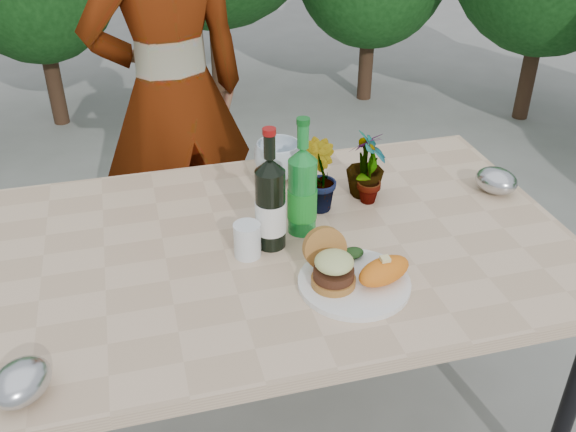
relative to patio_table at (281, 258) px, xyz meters
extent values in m
plane|color=slate|center=(0.00, 0.00, -0.69)|extent=(80.00, 80.00, 0.00)
cube|color=#D0AE8A|center=(0.00, 0.00, 0.04)|extent=(1.60, 1.00, 0.04)
cylinder|color=black|center=(0.72, -0.42, -0.34)|extent=(0.05, 0.05, 0.71)
cylinder|color=black|center=(-0.72, 0.42, -0.34)|extent=(0.05, 0.05, 0.71)
cylinder|color=black|center=(0.72, 0.42, -0.34)|extent=(0.05, 0.05, 0.71)
cylinder|color=#382316|center=(-0.80, 2.80, -0.48)|extent=(0.10, 0.10, 0.42)
cylinder|color=#382316|center=(0.30, 3.00, -0.44)|extent=(0.10, 0.10, 0.50)
cylinder|color=#382316|center=(1.30, 2.70, -0.50)|extent=(0.10, 0.10, 0.38)
cylinder|color=#382316|center=(2.20, 2.10, -0.47)|extent=(0.10, 0.10, 0.44)
cylinder|color=white|center=(0.13, -0.23, 0.06)|extent=(0.28, 0.28, 0.01)
cylinder|color=#B7722D|center=(0.07, -0.23, 0.08)|extent=(0.11, 0.11, 0.02)
cylinder|color=#472314|center=(0.07, -0.23, 0.10)|extent=(0.10, 0.10, 0.02)
ellipsoid|color=beige|center=(0.07, -0.23, 0.14)|extent=(0.10, 0.10, 0.04)
cylinder|color=#B7722D|center=(0.07, -0.16, 0.13)|extent=(0.11, 0.06, 0.11)
ellipsoid|color=orange|center=(0.20, -0.25, 0.10)|extent=(0.17, 0.12, 0.06)
ellipsoid|color=olive|center=(0.13, -0.14, 0.08)|extent=(0.04, 0.04, 0.02)
ellipsoid|color=#193814|center=(0.16, -0.14, 0.09)|extent=(0.06, 0.04, 0.03)
cylinder|color=black|center=(-0.03, -0.01, 0.17)|extent=(0.08, 0.08, 0.23)
cylinder|color=white|center=(-0.03, -0.01, 0.15)|extent=(0.08, 0.08, 0.09)
cone|color=black|center=(-0.03, -0.01, 0.30)|extent=(0.08, 0.08, 0.04)
cylinder|color=black|center=(-0.03, -0.01, 0.35)|extent=(0.03, 0.03, 0.06)
cylinder|color=maroon|center=(-0.03, -0.01, 0.39)|extent=(0.03, 0.03, 0.02)
cylinder|color=#17802D|center=(0.07, 0.04, 0.17)|extent=(0.08, 0.08, 0.22)
cylinder|color=#198C26|center=(0.07, 0.04, 0.15)|extent=(0.08, 0.08, 0.09)
cone|color=#17802D|center=(0.07, 0.04, 0.30)|extent=(0.08, 0.08, 0.04)
cylinder|color=#17802D|center=(0.07, 0.04, 0.35)|extent=(0.03, 0.03, 0.07)
cylinder|color=#0C5919|center=(0.07, 0.04, 0.39)|extent=(0.04, 0.04, 0.02)
cylinder|color=silver|center=(-0.10, -0.04, 0.10)|extent=(0.07, 0.07, 0.09)
imported|color=#215E20|center=(0.31, 0.14, 0.17)|extent=(0.12, 0.15, 0.23)
imported|color=#2A521C|center=(0.15, 0.15, 0.16)|extent=(0.14, 0.15, 0.21)
imported|color=#23511B|center=(0.31, 0.19, 0.16)|extent=(0.16, 0.16, 0.20)
imported|color=silver|center=(0.08, 0.36, 0.12)|extent=(0.18, 0.18, 0.12)
ellipsoid|color=#B1B3B8|center=(-0.63, -0.40, 0.10)|extent=(0.17, 0.17, 0.08)
ellipsoid|color=#ADB0B4|center=(0.71, 0.10, 0.10)|extent=(0.16, 0.17, 0.08)
imported|color=#965E4B|center=(-0.19, 0.90, 0.16)|extent=(0.70, 0.55, 1.70)
camera|label=1|loc=(-0.35, -1.41, 1.05)|focal=40.00mm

